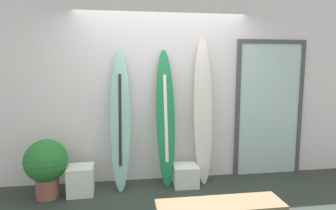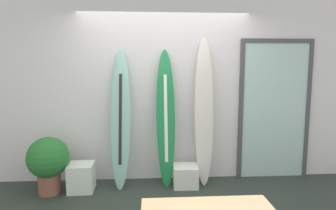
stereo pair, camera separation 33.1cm
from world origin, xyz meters
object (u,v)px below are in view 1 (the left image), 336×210
object	(u,v)px
potted_plant	(46,164)
bench	(220,209)
display_block_center	(186,175)
surfboard_seafoam	(120,121)
display_block_left	(81,180)
surfboard_ivory	(203,111)
glass_door	(269,106)
surfboard_emerald	(166,118)

from	to	relation	value
potted_plant	bench	xyz separation A→B (m)	(1.88, -1.41, -0.04)
display_block_center	bench	world-z (taller)	bench
surfboard_seafoam	display_block_left	world-z (taller)	surfboard_seafoam
display_block_left	potted_plant	distance (m)	0.50
surfboard_seafoam	bench	size ratio (longest dim) A/B	1.69
surfboard_seafoam	surfboard_ivory	distance (m)	1.21
display_block_left	potted_plant	xyz separation A→B (m)	(-0.42, -0.05, 0.27)
surfboard_ivory	bench	distance (m)	1.80
glass_door	display_block_left	bearing A→B (deg)	-172.78
display_block_left	glass_door	bearing A→B (deg)	7.22
display_block_left	glass_door	xyz separation A→B (m)	(2.87, 0.36, 0.91)
display_block_center	potted_plant	bearing A→B (deg)	-176.33
surfboard_seafoam	display_block_center	xyz separation A→B (m)	(0.92, -0.08, -0.82)
surfboard_seafoam	display_block_center	distance (m)	1.24
surfboard_ivory	display_block_left	bearing A→B (deg)	-173.84
surfboard_seafoam	surfboard_emerald	bearing A→B (deg)	1.16
glass_door	potted_plant	size ratio (longest dim) A/B	2.74
surfboard_ivory	display_block_left	world-z (taller)	surfboard_ivory
display_block_left	bench	distance (m)	2.08
display_block_left	bench	bearing A→B (deg)	-45.15
display_block_left	display_block_center	distance (m)	1.47
surfboard_seafoam	glass_door	size ratio (longest dim) A/B	0.92
surfboard_seafoam	surfboard_ivory	world-z (taller)	surfboard_ivory
surfboard_seafoam	surfboard_emerald	xyz separation A→B (m)	(0.64, 0.01, 0.02)
bench	display_block_center	bearing A→B (deg)	89.82
glass_door	bench	xyz separation A→B (m)	(-1.41, -1.83, -0.68)
potted_plant	bench	world-z (taller)	potted_plant
surfboard_seafoam	potted_plant	xyz separation A→B (m)	(-0.96, -0.20, -0.51)
surfboard_emerald	potted_plant	size ratio (longest dim) A/B	2.53
surfboard_seafoam	surfboard_emerald	distance (m)	0.64
glass_door	potted_plant	world-z (taller)	glass_door
surfboard_ivory	display_block_center	size ratio (longest dim) A/B	5.91
surfboard_emerald	display_block_center	size ratio (longest dim) A/B	5.42
display_block_center	glass_door	distance (m)	1.72
surfboard_seafoam	display_block_left	distance (m)	0.96
display_block_left	glass_door	size ratio (longest dim) A/B	0.18
potted_plant	surfboard_emerald	bearing A→B (deg)	7.58
glass_door	bench	size ratio (longest dim) A/B	1.83
surfboard_seafoam	surfboard_ivory	bearing A→B (deg)	1.88
display_block_left	display_block_center	bearing A→B (deg)	2.70
display_block_left	display_block_center	xyz separation A→B (m)	(1.46, 0.07, -0.04)
surfboard_emerald	surfboard_ivory	size ratio (longest dim) A/B	0.92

